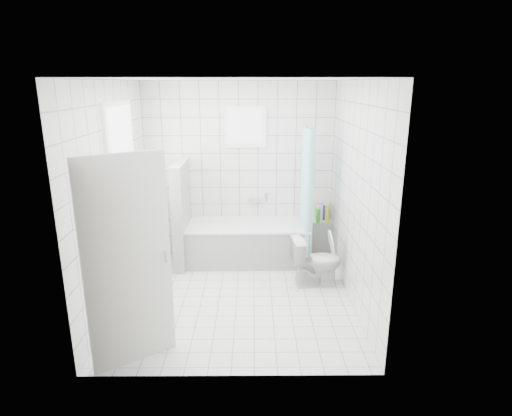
{
  "coord_description": "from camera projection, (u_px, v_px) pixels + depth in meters",
  "views": [
    {
      "loc": [
        0.2,
        -4.8,
        2.56
      ],
      "look_at": [
        0.24,
        0.35,
        1.05
      ],
      "focal_mm": 30.0,
      "sensor_mm": 36.0,
      "label": 1
    }
  ],
  "objects": [
    {
      "name": "partition_wall",
      "position": [
        182.0,
        214.0,
        6.14
      ],
      "size": [
        0.15,
        0.85,
        1.5
      ],
      "primitive_type": "cube",
      "color": "white",
      "rests_on": "ground"
    },
    {
      "name": "door",
      "position": [
        128.0,
        264.0,
        3.84
      ],
      "size": [
        0.68,
        0.48,
        2.0
      ],
      "primitive_type": "cube",
      "rotation": [
        0.0,
        0.0,
        -0.98
      ],
      "color": "silver",
      "rests_on": "ground"
    },
    {
      "name": "wall_right",
      "position": [
        355.0,
        196.0,
        4.97
      ],
      "size": [
        0.02,
        3.0,
        2.6
      ],
      "primitive_type": "cube",
      "color": "white",
      "rests_on": "ground"
    },
    {
      "name": "window_sill",
      "position": [
        133.0,
        224.0,
        5.37
      ],
      "size": [
        0.18,
        1.02,
        0.08
      ],
      "primitive_type": "cube",
      "color": "white",
      "rests_on": "wall_left"
    },
    {
      "name": "window_left",
      "position": [
        124.0,
        166.0,
        5.16
      ],
      "size": [
        0.01,
        0.9,
        1.4
      ],
      "primitive_type": "cube",
      "color": "white",
      "rests_on": "wall_left"
    },
    {
      "name": "toilet",
      "position": [
        316.0,
        261.0,
        5.57
      ],
      "size": [
        0.69,
        0.45,
        0.66
      ],
      "primitive_type": "imported",
      "rotation": [
        0.0,
        0.0,
        1.7
      ],
      "color": "silver",
      "rests_on": "ground"
    },
    {
      "name": "wall_back",
      "position": [
        239.0,
        171.0,
        6.4
      ],
      "size": [
        2.8,
        0.02,
        2.6
      ],
      "primitive_type": "cube",
      "color": "white",
      "rests_on": "ground"
    },
    {
      "name": "tiled_ledge",
      "position": [
        320.0,
        237.0,
        6.58
      ],
      "size": [
        0.4,
        0.24,
        0.55
      ],
      "primitive_type": "cube",
      "color": "white",
      "rests_on": "ground"
    },
    {
      "name": "ceiling",
      "position": [
        234.0,
        79.0,
        4.6
      ],
      "size": [
        3.0,
        3.0,
        0.0
      ],
      "primitive_type": "plane",
      "rotation": [
        3.14,
        0.0,
        0.0
      ],
      "color": "white",
      "rests_on": "ground"
    },
    {
      "name": "tub_faucet",
      "position": [
        254.0,
        200.0,
        6.49
      ],
      "size": [
        0.18,
        0.06,
        0.06
      ],
      "primitive_type": "cube",
      "color": "silver",
      "rests_on": "wall_back"
    },
    {
      "name": "wall_left",
      "position": [
        115.0,
        196.0,
        4.95
      ],
      "size": [
        0.02,
        3.0,
        2.6
      ],
      "primitive_type": "cube",
      "color": "white",
      "rests_on": "ground"
    },
    {
      "name": "bathtub",
      "position": [
        248.0,
        242.0,
        6.33
      ],
      "size": [
        1.77,
        0.77,
        0.58
      ],
      "color": "white",
      "rests_on": "ground"
    },
    {
      "name": "wall_front",
      "position": [
        228.0,
        242.0,
        3.52
      ],
      "size": [
        2.8,
        0.02,
        2.6
      ],
      "primitive_type": "cube",
      "color": "white",
      "rests_on": "ground"
    },
    {
      "name": "sill_bottles",
      "position": [
        131.0,
        213.0,
        5.27
      ],
      "size": [
        0.2,
        0.77,
        0.31
      ],
      "color": "#EC5B8E",
      "rests_on": "window_sill"
    },
    {
      "name": "curtain_rod",
      "position": [
        307.0,
        126.0,
        5.83
      ],
      "size": [
        0.02,
        0.8,
        0.02
      ],
      "primitive_type": "cylinder",
      "rotation": [
        1.57,
        0.0,
        0.0
      ],
      "color": "silver",
      "rests_on": "wall_back"
    },
    {
      "name": "ledge_bottles",
      "position": [
        322.0,
        214.0,
        6.44
      ],
      "size": [
        0.2,
        0.19,
        0.26
      ],
      "color": "green",
      "rests_on": "tiled_ledge"
    },
    {
      "name": "window_back",
      "position": [
        246.0,
        127.0,
        6.18
      ],
      "size": [
        0.5,
        0.01,
        0.5
      ],
      "primitive_type": "cube",
      "color": "white",
      "rests_on": "wall_back"
    },
    {
      "name": "ground",
      "position": [
        237.0,
        297.0,
        5.33
      ],
      "size": [
        3.0,
        3.0,
        0.0
      ],
      "primitive_type": "plane",
      "color": "white",
      "rests_on": "ground"
    },
    {
      "name": "shower_curtain",
      "position": [
        306.0,
        192.0,
        5.96
      ],
      "size": [
        0.14,
        0.48,
        1.78
      ],
      "primitive_type": null,
      "color": "#4BDEDB",
      "rests_on": "curtain_rod"
    }
  ]
}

